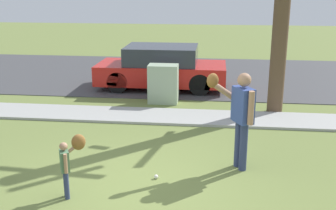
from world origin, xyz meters
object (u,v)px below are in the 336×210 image
(person_adult, at_px, (240,111))
(parked_hatchback_red, at_px, (162,68))
(person_child, at_px, (69,158))
(utility_cabinet, at_px, (163,84))
(baseball, at_px, (156,177))

(person_adult, bearing_deg, parked_hatchback_red, -96.62)
(person_child, relative_size, utility_cabinet, 0.91)
(person_adult, xyz_separation_m, baseball, (-1.41, -0.60, -1.04))
(person_child, height_order, baseball, person_child)
(baseball, bearing_deg, person_child, -149.65)
(person_adult, height_order, utility_cabinet, person_adult)
(utility_cabinet, bearing_deg, baseball, -84.23)
(person_child, bearing_deg, utility_cabinet, 54.80)
(person_adult, bearing_deg, utility_cabinet, -92.48)
(person_child, xyz_separation_m, utility_cabinet, (0.77, 5.42, -0.10))
(person_child, bearing_deg, person_adult, -0.52)
(utility_cabinet, height_order, parked_hatchback_red, parked_hatchback_red)
(baseball, xyz_separation_m, utility_cabinet, (-0.47, 4.69, 0.50))
(utility_cabinet, bearing_deg, parked_hatchback_red, 99.05)
(person_child, bearing_deg, parked_hatchback_red, 58.71)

